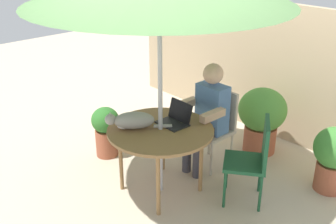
# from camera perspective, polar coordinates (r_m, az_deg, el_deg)

# --- Properties ---
(ground_plane) EXTENTS (14.00, 14.00, 0.00)m
(ground_plane) POSITION_cam_1_polar(r_m,az_deg,el_deg) (4.41, -0.97, -10.67)
(ground_plane) COLOR #BCAD93
(fence_back) EXTENTS (4.91, 0.08, 1.72)m
(fence_back) POSITION_cam_1_polar(r_m,az_deg,el_deg) (5.40, 14.80, 5.41)
(fence_back) COLOR tan
(fence_back) RESTS_ON ground
(patio_table) EXTENTS (1.05, 1.05, 0.71)m
(patio_table) POSITION_cam_1_polar(r_m,az_deg,el_deg) (4.07, -1.04, -3.04)
(patio_table) COLOR olive
(patio_table) RESTS_ON ground
(chair_occupied) EXTENTS (0.40, 0.40, 0.88)m
(chair_occupied) POSITION_cam_1_polar(r_m,az_deg,el_deg) (4.68, 6.71, -1.39)
(chair_occupied) COLOR #B2A899
(chair_occupied) RESTS_ON ground
(chair_empty) EXTENTS (0.56, 0.56, 0.88)m
(chair_empty) POSITION_cam_1_polar(r_m,az_deg,el_deg) (4.07, 11.82, -5.89)
(chair_empty) COLOR #194C2D
(chair_empty) RESTS_ON ground
(person_seated) EXTENTS (0.48, 0.48, 1.22)m
(person_seated) POSITION_cam_1_polar(r_m,az_deg,el_deg) (4.50, 5.50, -0.01)
(person_seated) COLOR #4C72A5
(person_seated) RESTS_ON ground
(laptop) EXTENTS (0.31, 0.26, 0.21)m
(laptop) POSITION_cam_1_polar(r_m,az_deg,el_deg) (4.14, 1.17, -0.72)
(laptop) COLOR black
(laptop) RESTS_ON patio_table
(cat) EXTENTS (0.46, 0.52, 0.17)m
(cat) POSITION_cam_1_polar(r_m,az_deg,el_deg) (4.04, -5.08, -1.20)
(cat) COLOR gray
(cat) RESTS_ON patio_table
(potted_plant_near_fence) EXTENTS (0.42, 0.42, 0.71)m
(potted_plant_near_fence) POSITION_cam_1_polar(r_m,az_deg,el_deg) (4.53, 21.90, -5.61)
(potted_plant_near_fence) COLOR #9E5138
(potted_plant_near_fence) RESTS_ON ground
(potted_plant_by_chair) EXTENTS (0.33, 0.33, 0.62)m
(potted_plant_by_chair) POSITION_cam_1_polar(r_m,az_deg,el_deg) (4.93, -8.59, -2.38)
(potted_plant_by_chair) COLOR #9E5138
(potted_plant_by_chair) RESTS_ON ground
(potted_plant_corner) EXTENTS (0.57, 0.57, 0.81)m
(potted_plant_corner) POSITION_cam_1_polar(r_m,az_deg,el_deg) (5.04, 12.84, -0.57)
(potted_plant_corner) COLOR #9E5138
(potted_plant_corner) RESTS_ON ground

